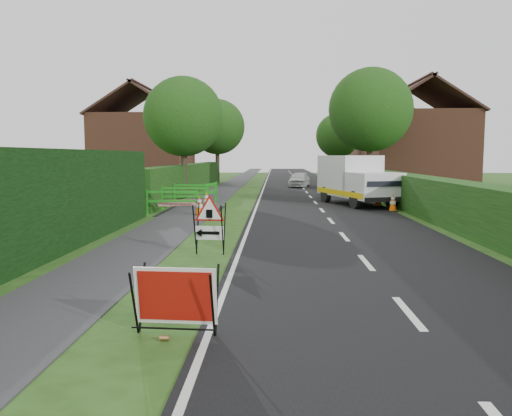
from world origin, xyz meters
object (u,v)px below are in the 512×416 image
object	(u,v)px
works_van	(356,179)
hatchback_car	(299,179)
triangle_sign	(208,220)
red_rect_sign	(176,297)

from	to	relation	value
works_van	hatchback_car	world-z (taller)	works_van
works_van	hatchback_car	distance (m)	13.67
triangle_sign	works_van	world-z (taller)	works_van
red_rect_sign	works_van	bearing A→B (deg)	77.27
triangle_sign	works_van	xyz separation A→B (m)	(5.39, 12.46, 0.41)
red_rect_sign	triangle_sign	distance (m)	5.27
works_van	hatchback_car	bearing A→B (deg)	80.68
red_rect_sign	works_van	size ratio (longest dim) A/B	0.20
hatchback_car	red_rect_sign	bearing A→B (deg)	-84.96
red_rect_sign	works_van	world-z (taller)	works_van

